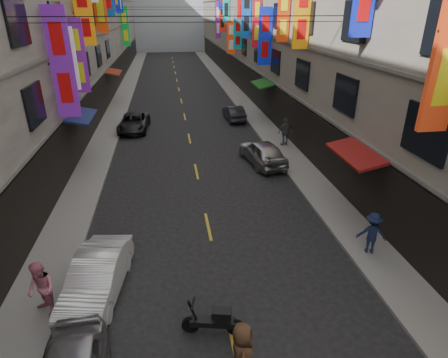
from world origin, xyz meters
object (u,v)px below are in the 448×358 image
object	(u,v)px
pedestrian_rfar	(285,132)
pedestrian_crossing	(242,355)
car_left_far	(134,123)
scooter_crossing	(214,321)
pedestrian_lfar	(41,289)
scooter_far_right	(269,164)
car_left_mid	(97,277)
car_right_far	(234,113)
pedestrian_rnear	(372,233)
car_right_mid	(262,152)

from	to	relation	value
pedestrian_rfar	pedestrian_crossing	xyz separation A→B (m)	(-6.23, -16.66, -0.14)
car_left_far	scooter_crossing	bearing A→B (deg)	-75.63
pedestrian_lfar	scooter_far_right	bearing A→B (deg)	91.76
car_left_mid	car_left_far	distance (m)	18.15
car_right_far	pedestrian_rnear	world-z (taller)	pedestrian_rnear
scooter_far_right	pedestrian_crossing	distance (m)	13.41
scooter_far_right	pedestrian_lfar	world-z (taller)	pedestrian_lfar
car_right_mid	pedestrian_crossing	bearing A→B (deg)	64.22
car_left_far	pedestrian_crossing	bearing A→B (deg)	-75.13
scooter_crossing	car_left_far	xyz separation A→B (m)	(-3.52, 20.30, 0.18)
car_right_far	car_right_mid	bearing A→B (deg)	86.91
car_right_far	scooter_far_right	bearing A→B (deg)	87.44
scooter_far_right	car_left_mid	bearing A→B (deg)	63.64
car_left_mid	car_left_far	bearing A→B (deg)	98.50
car_left_far	pedestrian_lfar	world-z (taller)	pedestrian_lfar
pedestrian_lfar	pedestrian_rnear	bearing A→B (deg)	53.55
car_left_far	car_right_far	size ratio (longest dim) A/B	1.21
car_left_mid	car_left_far	world-z (taller)	car_left_mid
scooter_far_right	pedestrian_rnear	xyz separation A→B (m)	(1.70, -8.26, 0.50)
car_right_mid	car_left_far	bearing A→B (deg)	-54.63
car_right_mid	pedestrian_rnear	distance (m)	9.65
pedestrian_rnear	pedestrian_rfar	size ratio (longest dim) A/B	0.87
scooter_crossing	pedestrian_rfar	xyz separation A→B (m)	(6.71, 15.04, 0.62)
scooter_crossing	pedestrian_lfar	xyz separation A→B (m)	(-4.92, 1.41, 0.58)
car_right_mid	pedestrian_rfar	xyz separation A→B (m)	(2.23, 2.68, 0.33)
scooter_crossing	car_left_mid	bearing A→B (deg)	71.23
scooter_far_right	car_left_far	xyz separation A→B (m)	(-8.10, 9.17, 0.18)
car_right_far	pedestrian_lfar	bearing A→B (deg)	62.39
scooter_crossing	pedestrian_rnear	distance (m)	6.93
scooter_far_right	pedestrian_rnear	bearing A→B (deg)	117.30
car_left_mid	pedestrian_crossing	size ratio (longest dim) A/B	2.24
scooter_crossing	pedestrian_rfar	world-z (taller)	pedestrian_rfar
pedestrian_rnear	pedestrian_lfar	bearing A→B (deg)	27.89
pedestrian_rnear	pedestrian_rfar	world-z (taller)	pedestrian_rfar
scooter_crossing	car_right_mid	distance (m)	13.14
scooter_crossing	car_right_far	xyz separation A→B (m)	(4.48, 22.02, 0.16)
car_right_mid	pedestrian_rnear	size ratio (longest dim) A/B	2.60
car_left_far	pedestrian_rnear	size ratio (longest dim) A/B	2.71
car_right_far	car_left_far	bearing A→B (deg)	9.01
scooter_crossing	car_left_mid	xyz separation A→B (m)	(-3.51, 2.16, 0.24)
pedestrian_rnear	pedestrian_rfar	bearing A→B (deg)	-71.59
car_left_mid	car_right_far	size ratio (longest dim) A/B	1.13
scooter_far_right	pedestrian_rfar	distance (m)	4.49
scooter_crossing	pedestrian_rnear	size ratio (longest dim) A/B	1.09
scooter_crossing	car_right_mid	size ratio (longest dim) A/B	0.42
pedestrian_rnear	scooter_far_right	bearing A→B (deg)	-57.92
scooter_crossing	car_left_far	distance (m)	20.61
pedestrian_rfar	pedestrian_lfar	bearing A→B (deg)	34.89
car_right_far	pedestrian_lfar	size ratio (longest dim) A/B	2.04
car_right_mid	scooter_crossing	bearing A→B (deg)	60.27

